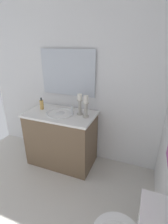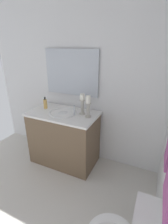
{
  "view_description": "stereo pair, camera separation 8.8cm",
  "coord_description": "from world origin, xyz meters",
  "px_view_note": "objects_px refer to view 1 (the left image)",
  "views": [
    {
      "loc": [
        0.99,
        1.13,
        1.75
      ],
      "look_at": [
        -0.45,
        0.57,
        1.12
      ],
      "focal_mm": 26.42,
      "sensor_mm": 36.0,
      "label": 1
    },
    {
      "loc": [
        0.95,
        1.21,
        1.75
      ],
      "look_at": [
        -0.45,
        0.57,
        1.12
      ],
      "focal_mm": 26.42,
      "sensor_mm": 36.0,
      "label": 2
    }
  ],
  "objects_px": {
    "candle_holder_short": "(80,104)",
    "soap_bottle": "(42,104)",
    "vanity_cabinet": "(62,138)",
    "sink_basin": "(60,116)",
    "candle_holder_tall": "(86,106)",
    "mirror": "(68,73)"
  },
  "relations": [
    {
      "from": "sink_basin",
      "to": "soap_bottle",
      "type": "height_order",
      "value": "soap_bottle"
    },
    {
      "from": "candle_holder_tall",
      "to": "soap_bottle",
      "type": "bearing_deg",
      "value": -92.11
    },
    {
      "from": "mirror",
      "to": "soap_bottle",
      "type": "height_order",
      "value": "mirror"
    },
    {
      "from": "mirror",
      "to": "candle_holder_short",
      "type": "distance_m",
      "value": 0.51
    },
    {
      "from": "candle_holder_tall",
      "to": "candle_holder_short",
      "type": "distance_m",
      "value": 0.12
    },
    {
      "from": "candle_holder_short",
      "to": "candle_holder_tall",
      "type": "bearing_deg",
      "value": 65.07
    },
    {
      "from": "candle_holder_short",
      "to": "soap_bottle",
      "type": "height_order",
      "value": "candle_holder_short"
    },
    {
      "from": "vanity_cabinet",
      "to": "sink_basin",
      "type": "distance_m",
      "value": 0.38
    },
    {
      "from": "candle_holder_tall",
      "to": "soap_bottle",
      "type": "xyz_separation_m",
      "value": [
        -0.03,
        -0.73,
        -0.09
      ]
    },
    {
      "from": "vanity_cabinet",
      "to": "soap_bottle",
      "type": "bearing_deg",
      "value": -97.75
    },
    {
      "from": "candle_holder_tall",
      "to": "soap_bottle",
      "type": "height_order",
      "value": "candle_holder_tall"
    },
    {
      "from": "candle_holder_tall",
      "to": "candle_holder_short",
      "type": "relative_size",
      "value": 1.02
    },
    {
      "from": "vanity_cabinet",
      "to": "candle_holder_tall",
      "type": "height_order",
      "value": "candle_holder_tall"
    },
    {
      "from": "sink_basin",
      "to": "mirror",
      "type": "height_order",
      "value": "mirror"
    },
    {
      "from": "candle_holder_tall",
      "to": "soap_bottle",
      "type": "relative_size",
      "value": 1.67
    },
    {
      "from": "mirror",
      "to": "soap_bottle",
      "type": "xyz_separation_m",
      "value": [
        0.23,
        -0.34,
        -0.46
      ]
    },
    {
      "from": "vanity_cabinet",
      "to": "sink_basin",
      "type": "relative_size",
      "value": 2.53
    },
    {
      "from": "sink_basin",
      "to": "soap_bottle",
      "type": "relative_size",
      "value": 2.23
    },
    {
      "from": "candle_holder_tall",
      "to": "mirror",
      "type": "bearing_deg",
      "value": -123.82
    },
    {
      "from": "vanity_cabinet",
      "to": "mirror",
      "type": "relative_size",
      "value": 1.19
    },
    {
      "from": "mirror",
      "to": "soap_bottle",
      "type": "distance_m",
      "value": 0.62
    },
    {
      "from": "sink_basin",
      "to": "candle_holder_tall",
      "type": "xyz_separation_m",
      "value": [
        -0.02,
        0.39,
        0.2
      ]
    }
  ]
}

